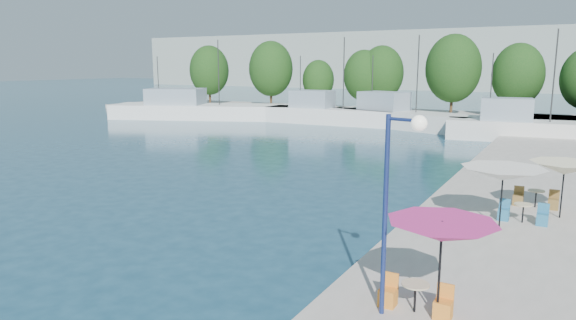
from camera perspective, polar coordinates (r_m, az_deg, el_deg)
The scene contains 20 objects.
quay_far at distance 67.86m, azimuth 12.30°, elevation 4.83°, with size 90.00×16.00×0.60m, color #A09A91.
hill_west at distance 163.05m, azimuth 14.65°, elevation 10.62°, with size 180.00×40.00×16.00m, color gray.
trawler_01 at distance 66.59m, azimuth -10.01°, elevation 5.47°, with size 23.23×13.80×10.20m.
trawler_02 at distance 60.13m, azimuth 4.37°, elevation 5.08°, with size 15.73×4.47×10.20m.
trawler_03 at distance 57.45m, azimuth 12.22°, elevation 4.62°, with size 17.35×9.29×10.20m.
trawler_04 at distance 50.83m, azimuth 24.99°, elevation 3.13°, with size 14.73×5.47×10.20m.
tree_01 at distance 83.30m, azimuth -8.75°, elevation 9.82°, with size 6.20×6.20×9.18m.
tree_02 at distance 77.47m, azimuth -1.92°, elevation 10.10°, with size 6.53×6.53×9.67m.
tree_03 at distance 76.67m, azimuth 3.39°, elevation 8.88°, with size 4.66×4.66×6.89m.
tree_04 at distance 71.66m, azimuth 8.42°, elevation 9.28°, with size 5.54×5.54×8.20m.
tree_05 at distance 71.63m, azimuth 10.35°, elevation 9.48°, with size 5.92×5.92×8.76m.
tree_06 at distance 67.07m, azimuth 17.89°, elevation 9.66°, with size 6.69×6.69×9.90m.
tree_07 at distance 66.28m, azimuth 24.18°, elevation 8.64°, with size 5.87×5.87×8.69m.
umbrella_pink at distance 12.77m, azimuth 16.72°, elevation -7.62°, with size 2.65×2.65×2.51m.
umbrella_white at distance 21.02m, azimuth 22.79°, elevation -1.43°, with size 3.13×3.13×2.33m.
umbrella_cream at distance 23.33m, azimuth 28.37°, elevation -0.82°, with size 2.66×2.66×2.31m.
cafe_table_01 at distance 13.74m, azimuth 13.90°, elevation -14.98°, with size 1.82×0.70×0.76m.
cafe_table_02 at distance 22.33m, azimuth 24.62°, elevation -5.64°, with size 1.82×0.70×0.76m.
cafe_table_03 at distance 24.94m, azimuth 25.79°, elevation -4.11°, with size 1.82×0.70×0.76m.
street_lamp at distance 12.30m, azimuth 12.12°, elevation -2.14°, with size 1.02×0.43×5.03m.
Camera 1 is at (11.58, 2.34, 6.73)m, focal length 32.00 mm.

